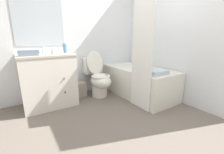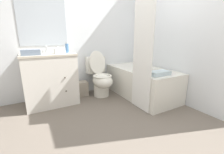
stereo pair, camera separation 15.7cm
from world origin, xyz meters
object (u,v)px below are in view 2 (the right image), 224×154
at_px(wastebasket, 82,89).
at_px(soap_dispenser, 67,48).
at_px(vanity_cabinet, 51,79).
at_px(hand_towel_folded, 31,52).
at_px(toilet, 100,78).
at_px(tissue_box, 58,51).
at_px(bathtub, 141,82).
at_px(sink_faucet, 46,51).
at_px(bath_towel_folded, 159,73).

distance_m(wastebasket, soap_dispenser, 0.88).
height_order(vanity_cabinet, hand_towel_folded, hand_towel_folded).
relative_size(vanity_cabinet, toilet, 0.99).
bearing_deg(tissue_box, bathtub, -17.18).
height_order(wastebasket, hand_towel_folded, hand_towel_folded).
height_order(bathtub, tissue_box, tissue_box).
xyz_separation_m(bathtub, soap_dispenser, (-1.31, 0.46, 0.69)).
relative_size(toilet, hand_towel_folded, 3.39).
relative_size(tissue_box, soap_dispenser, 0.78).
xyz_separation_m(tissue_box, hand_towel_folded, (-0.42, -0.12, -0.00)).
height_order(sink_faucet, hand_towel_folded, sink_faucet).
bearing_deg(vanity_cabinet, bath_towel_folded, -34.30).
distance_m(hand_towel_folded, bath_towel_folded, 2.02).
height_order(vanity_cabinet, sink_faucet, sink_faucet).
bearing_deg(tissue_box, wastebasket, 16.81).
xyz_separation_m(toilet, tissue_box, (-0.76, 0.05, 0.57)).
bearing_deg(soap_dispenser, bath_towel_folded, -40.40).
height_order(sink_faucet, bathtub, sink_faucet).
xyz_separation_m(vanity_cabinet, bathtub, (1.63, -0.47, -0.17)).
relative_size(sink_faucet, bathtub, 0.09).
height_order(vanity_cabinet, wastebasket, vanity_cabinet).
relative_size(toilet, wastebasket, 3.12).
bearing_deg(tissue_box, toilet, -3.73).
bearing_deg(toilet, vanity_cabinet, 175.58).
xyz_separation_m(vanity_cabinet, toilet, (0.92, -0.07, -0.10)).
bearing_deg(bathtub, toilet, 150.30).
xyz_separation_m(sink_faucet, toilet, (0.92, -0.28, -0.57)).
relative_size(toilet, tissue_box, 6.16).
relative_size(vanity_cabinet, tissue_box, 6.11).
bearing_deg(bath_towel_folded, vanity_cabinet, 145.70).
distance_m(vanity_cabinet, toilet, 0.93).
bearing_deg(vanity_cabinet, toilet, -4.42).
height_order(sink_faucet, tissue_box, sink_faucet).
height_order(bathtub, soap_dispenser, soap_dispenser).
distance_m(soap_dispenser, bath_towel_folded, 1.63).
distance_m(toilet, hand_towel_folded, 1.31).
bearing_deg(bath_towel_folded, soap_dispenser, 139.60).
bearing_deg(hand_towel_folded, vanity_cabinet, 29.41).
height_order(toilet, bath_towel_folded, toilet).
xyz_separation_m(toilet, wastebasket, (-0.35, 0.17, -0.21)).
bearing_deg(sink_faucet, bath_towel_folded, -39.30).
bearing_deg(vanity_cabinet, sink_faucet, 90.00).
bearing_deg(vanity_cabinet, hand_towel_folded, -150.59).
relative_size(wastebasket, hand_towel_folded, 1.09).
xyz_separation_m(tissue_box, soap_dispenser, (0.15, 0.01, 0.04)).
height_order(vanity_cabinet, bath_towel_folded, vanity_cabinet).
relative_size(bathtub, wastebasket, 5.29).
distance_m(vanity_cabinet, bathtub, 1.71).
bearing_deg(bath_towel_folded, hand_towel_folded, 153.24).
height_order(wastebasket, tissue_box, tissue_box).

